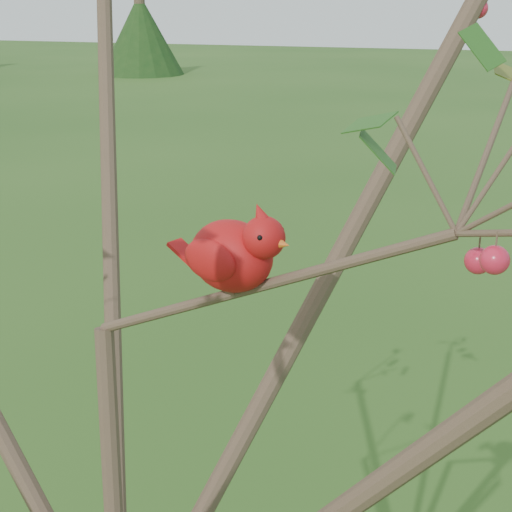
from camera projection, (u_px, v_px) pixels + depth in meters
The scene contains 3 objects.
crabapple_tree at pixel (100, 263), 1.21m from camera, with size 2.35×2.05×2.95m.
cardinal at pixel (235, 253), 1.24m from camera, with size 0.24×0.15×0.17m.
distant_trees at pixel (444, 23), 25.45m from camera, with size 41.17×13.97×3.88m.
Camera 1 is at (0.63, -1.03, 2.51)m, focal length 55.00 mm.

